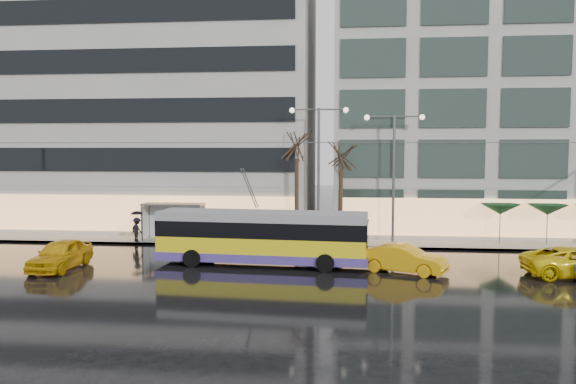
# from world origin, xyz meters

# --- Properties ---
(ground) EXTENTS (140.00, 140.00, 0.00)m
(ground) POSITION_xyz_m (0.00, 0.00, 0.00)
(ground) COLOR black
(ground) RESTS_ON ground
(sidewalk) EXTENTS (80.00, 10.00, 0.15)m
(sidewalk) POSITION_xyz_m (2.00, 14.00, 0.07)
(sidewalk) COLOR gray
(sidewalk) RESTS_ON ground
(kerb) EXTENTS (80.00, 0.10, 0.15)m
(kerb) POSITION_xyz_m (2.00, 9.05, 0.07)
(kerb) COLOR slate
(kerb) RESTS_ON ground
(building_left) EXTENTS (34.00, 14.00, 22.00)m
(building_left) POSITION_xyz_m (-16.00, 19.00, 11.15)
(building_left) COLOR #A5A29E
(building_left) RESTS_ON sidewalk
(building_right) EXTENTS (32.00, 14.00, 25.00)m
(building_right) POSITION_xyz_m (19.00, 19.00, 12.65)
(building_right) COLOR #A5A29E
(building_right) RESTS_ON sidewalk
(trolleybus) EXTENTS (11.77, 4.92, 5.39)m
(trolleybus) POSITION_xyz_m (-0.76, 3.42, 1.46)
(trolleybus) COLOR yellow
(trolleybus) RESTS_ON ground
(catenary) EXTENTS (42.24, 5.12, 7.00)m
(catenary) POSITION_xyz_m (1.00, 7.94, 4.25)
(catenary) COLOR #595B60
(catenary) RESTS_ON ground
(bus_shelter) EXTENTS (4.20, 1.60, 2.51)m
(bus_shelter) POSITION_xyz_m (-8.38, 10.69, 1.96)
(bus_shelter) COLOR #595B60
(bus_shelter) RESTS_ON sidewalk
(street_lamp_near) EXTENTS (3.96, 0.36, 9.03)m
(street_lamp_near) POSITION_xyz_m (2.00, 10.80, 5.99)
(street_lamp_near) COLOR #595B60
(street_lamp_near) RESTS_ON sidewalk
(street_lamp_far) EXTENTS (3.96, 0.36, 8.53)m
(street_lamp_far) POSITION_xyz_m (7.00, 10.80, 5.71)
(street_lamp_far) COLOR #595B60
(street_lamp_far) RESTS_ON sidewalk
(tree_a) EXTENTS (3.20, 3.20, 8.40)m
(tree_a) POSITION_xyz_m (0.50, 11.00, 7.09)
(tree_a) COLOR black
(tree_a) RESTS_ON sidewalk
(tree_b) EXTENTS (3.20, 3.20, 7.70)m
(tree_b) POSITION_xyz_m (3.50, 11.20, 6.40)
(tree_b) COLOR black
(tree_b) RESTS_ON sidewalk
(parasol_a) EXTENTS (2.50, 2.50, 2.65)m
(parasol_a) POSITION_xyz_m (14.00, 11.00, 2.45)
(parasol_a) COLOR #595B60
(parasol_a) RESTS_ON sidewalk
(parasol_b) EXTENTS (2.50, 2.50, 2.65)m
(parasol_b) POSITION_xyz_m (17.00, 11.00, 2.45)
(parasol_b) COLOR #595B60
(parasol_b) RESTS_ON sidewalk
(taxi_a) EXTENTS (1.90, 4.68, 1.59)m
(taxi_a) POSITION_xyz_m (-11.35, 1.26, 0.80)
(taxi_a) COLOR #D49E0B
(taxi_a) RESTS_ON ground
(taxi_b) EXTENTS (4.70, 3.15, 1.46)m
(taxi_b) POSITION_xyz_m (6.83, 2.23, 0.73)
(taxi_b) COLOR #F0A80C
(taxi_b) RESTS_ON ground
(pedestrian_a) EXTENTS (1.15, 1.16, 2.19)m
(pedestrian_a) POSITION_xyz_m (-7.29, 9.76, 1.60)
(pedestrian_a) COLOR black
(pedestrian_a) RESTS_ON sidewalk
(pedestrian_b) EXTENTS (1.00, 0.92, 1.67)m
(pedestrian_b) POSITION_xyz_m (-7.14, 9.98, 0.98)
(pedestrian_b) COLOR black
(pedestrian_b) RESTS_ON sidewalk
(pedestrian_c) EXTENTS (1.21, 1.14, 2.11)m
(pedestrian_c) POSITION_xyz_m (-10.22, 9.40, 1.26)
(pedestrian_c) COLOR black
(pedestrian_c) RESTS_ON sidewalk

